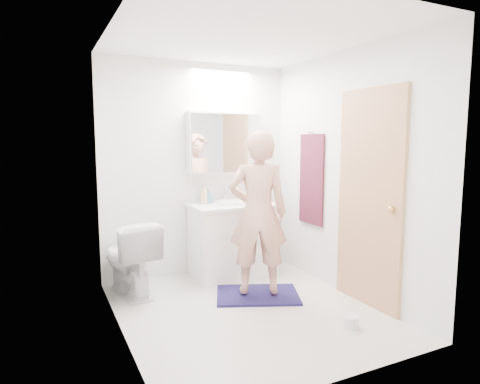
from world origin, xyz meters
TOP-DOWN VIEW (x-y plane):
  - floor at (0.00, 0.00)m, footprint 2.50×2.50m
  - ceiling at (0.00, 0.00)m, footprint 2.50×2.50m
  - wall_back at (0.00, 1.25)m, footprint 2.50×0.00m
  - wall_front at (0.00, -1.25)m, footprint 2.50×0.00m
  - wall_left at (-1.10, 0.00)m, footprint 0.00×2.50m
  - wall_right at (1.10, 0.00)m, footprint 0.00×2.50m
  - vanity_cabinet at (0.31, 0.96)m, footprint 0.90×0.55m
  - countertop at (0.31, 0.96)m, footprint 0.95×0.58m
  - sink_basin at (0.31, 0.99)m, footprint 0.36×0.36m
  - faucet at (0.31, 1.19)m, footprint 0.02×0.02m
  - medicine_cabinet at (0.30, 1.18)m, footprint 0.88×0.14m
  - mirror_panel at (0.30, 1.10)m, footprint 0.84×0.01m
  - toilet at (-0.87, 0.85)m, footprint 0.55×0.80m
  - bath_rug at (0.25, 0.26)m, footprint 0.95×0.82m
  - person at (0.25, 0.26)m, footprint 0.68×0.57m
  - door at (1.08, -0.35)m, footprint 0.04×0.80m
  - door_knob at (1.04, -0.65)m, footprint 0.06×0.06m
  - towel at (1.08, 0.55)m, footprint 0.02×0.42m
  - towel_hook at (1.07, 0.55)m, footprint 0.07×0.02m
  - soap_bottle_a at (0.02, 1.11)m, footprint 0.09×0.09m
  - soap_bottle_b at (0.08, 1.15)m, footprint 0.11×0.11m
  - toothbrush_cup at (0.56, 1.12)m, footprint 0.11×0.11m
  - toilet_paper_roll at (0.60, -0.70)m, footprint 0.11×0.11m

SIDE VIEW (x-z plane):
  - floor at x=0.00m, z-range 0.00..0.00m
  - bath_rug at x=0.25m, z-range 0.00..0.02m
  - toilet_paper_roll at x=0.60m, z-range 0.00..0.10m
  - toilet at x=-0.87m, z-range 0.00..0.75m
  - vanity_cabinet at x=0.31m, z-range 0.00..0.78m
  - countertop at x=0.31m, z-range 0.78..0.82m
  - person at x=0.25m, z-range 0.05..1.62m
  - sink_basin at x=0.31m, z-range 0.82..0.85m
  - toothbrush_cup at x=0.56m, z-range 0.82..0.91m
  - faucet at x=0.31m, z-range 0.82..0.98m
  - soap_bottle_b at x=0.08m, z-range 0.82..0.99m
  - soap_bottle_a at x=0.02m, z-range 0.82..1.04m
  - door_knob at x=1.04m, z-range 0.92..0.98m
  - door at x=1.08m, z-range 0.00..2.00m
  - towel at x=1.08m, z-range 0.60..1.60m
  - wall_back at x=0.00m, z-range -0.05..2.45m
  - wall_front at x=0.00m, z-range -0.05..2.45m
  - wall_left at x=-1.10m, z-range -0.05..2.45m
  - wall_right at x=1.10m, z-range -0.05..2.45m
  - medicine_cabinet at x=0.30m, z-range 1.15..1.85m
  - mirror_panel at x=0.30m, z-range 1.17..1.83m
  - towel_hook at x=1.07m, z-range 1.61..1.63m
  - ceiling at x=0.00m, z-range 2.40..2.40m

